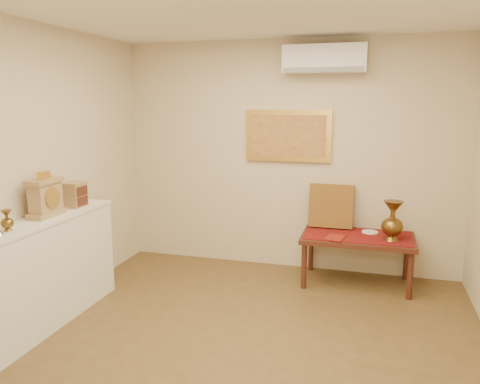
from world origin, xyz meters
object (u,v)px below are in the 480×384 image
(low_table, at_px, (358,242))
(display_ledge, at_px, (33,277))
(mantel_clock, at_px, (46,197))
(wooden_chest, at_px, (75,194))
(brass_urn_tall, at_px, (393,217))

(low_table, bearing_deg, display_ledge, -144.90)
(mantel_clock, height_order, wooden_chest, mantel_clock)
(low_table, bearing_deg, wooden_chest, -155.32)
(display_ledge, height_order, mantel_clock, mantel_clock)
(display_ledge, xyz_separation_m, low_table, (2.67, 1.88, -0.01))
(display_ledge, distance_m, wooden_chest, 0.90)
(wooden_chest, bearing_deg, low_table, 24.68)
(wooden_chest, height_order, low_table, wooden_chest)
(brass_urn_tall, xyz_separation_m, display_ledge, (-3.02, -1.78, -0.32))
(brass_urn_tall, height_order, low_table, brass_urn_tall)
(wooden_chest, bearing_deg, brass_urn_tall, 20.54)
(brass_urn_tall, bearing_deg, wooden_chest, -159.46)
(display_ledge, bearing_deg, mantel_clock, 90.99)
(low_table, bearing_deg, brass_urn_tall, -15.62)
(display_ledge, bearing_deg, wooden_chest, 88.99)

